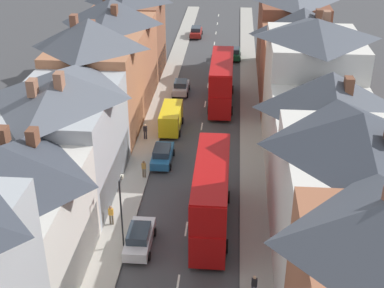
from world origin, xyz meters
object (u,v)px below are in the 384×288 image
object	(u,v)px
car_parked_left_b	(196,32)
pedestrian_far_left	(144,168)
car_far_grey	(139,238)
pedestrian_far_right	(145,131)
delivery_van	(171,118)
pedestrian_mid_right	(111,214)
pedestrian_mid_left	(254,285)
car_near_blue	(225,54)
double_decker_bus_mid_street	(221,81)
car_parked_left_a	(234,54)
car_near_silver	(181,87)
street_lamp	(121,208)
double_decker_bus_lead	(211,194)
car_parked_right_b	(162,155)

from	to	relation	value
car_parked_left_b	pedestrian_far_left	size ratio (longest dim) A/B	2.73
car_far_grey	pedestrian_far_right	size ratio (longest dim) A/B	2.76
delivery_van	pedestrian_mid_right	bearing A→B (deg)	-98.55
pedestrian_far_right	delivery_van	bearing A→B (deg)	48.37
car_far_grey	pedestrian_mid_left	world-z (taller)	pedestrian_mid_left
pedestrian_mid_left	pedestrian_far_left	distance (m)	16.63
car_far_grey	pedestrian_far_left	distance (m)	9.54
car_near_blue	car_parked_left_b	world-z (taller)	car_parked_left_b
double_decker_bus_mid_street	car_parked_left_a	bearing A→B (deg)	85.45
car_parked_left_a	car_far_grey	bearing A→B (deg)	-98.20
car_parked_left_b	car_far_grey	bearing A→B (deg)	-90.00
car_near_silver	car_parked_left_a	bearing A→B (deg)	65.48
pedestrian_mid_right	street_lamp	xyz separation A→B (m)	(1.40, -2.35, 2.21)
double_decker_bus_lead	street_lamp	distance (m)	6.72
car_near_blue	street_lamp	bearing A→B (deg)	-98.02
double_decker_bus_lead	car_parked_left_a	bearing A→B (deg)	88.13
double_decker_bus_lead	car_near_silver	world-z (taller)	double_decker_bus_lead
car_near_blue	car_near_silver	size ratio (longest dim) A/B	1.00
car_near_silver	car_parked_left_a	distance (m)	14.94
delivery_van	pedestrian_far_right	distance (m)	3.43
car_near_silver	car_parked_left_b	bearing A→B (deg)	90.00
double_decker_bus_lead	car_far_grey	xyz separation A→B (m)	(-4.89, -2.97, -1.98)
car_parked_left_b	pedestrian_mid_right	world-z (taller)	pedestrian_mid_right
street_lamp	pedestrian_mid_right	bearing A→B (deg)	120.75
double_decker_bus_mid_street	pedestrian_mid_left	bearing A→B (deg)	-84.34
pedestrian_mid_right	pedestrian_far_left	bearing A→B (deg)	79.26
car_parked_right_b	car_parked_left_a	bearing A→B (deg)	78.56
car_parked_left_b	street_lamp	distance (m)	53.96
car_parked_left_a	pedestrian_mid_right	xyz separation A→B (m)	(-8.75, -40.63, 0.21)
double_decker_bus_lead	car_near_blue	bearing A→B (deg)	89.99
pedestrian_mid_right	pedestrian_mid_left	bearing A→B (deg)	-32.94
pedestrian_mid_right	pedestrian_far_right	distance (m)	14.41
double_decker_bus_mid_street	car_near_blue	bearing A→B (deg)	89.97
car_far_grey	delivery_van	size ratio (longest dim) A/B	0.85
double_decker_bus_mid_street	pedestrian_mid_left	xyz separation A→B (m)	(3.07, -31.02, -1.78)
car_near_blue	car_parked_right_b	world-z (taller)	car_parked_right_b
double_decker_bus_mid_street	double_decker_bus_lead	bearing A→B (deg)	-90.00
car_parked_left_a	street_lamp	world-z (taller)	street_lamp
car_parked_left_a	car_far_grey	world-z (taller)	car_far_grey
pedestrian_mid_left	pedestrian_far_right	size ratio (longest dim) A/B	1.00
car_near_silver	car_far_grey	size ratio (longest dim) A/B	0.89
car_near_silver	pedestrian_mid_left	distance (m)	34.78
pedestrian_mid_left	pedestrian_mid_right	size ratio (longest dim) A/B	1.00
double_decker_bus_mid_street	car_near_blue	xyz separation A→B (m)	(0.01, 16.36, -2.00)
car_near_silver	pedestrian_far_right	distance (m)	12.84
car_parked_left_a	car_parked_right_b	xyz separation A→B (m)	(-6.20, -30.63, -0.01)
car_near_blue	car_parked_left_a	bearing A→B (deg)	3.12
car_near_blue	car_parked_left_b	bearing A→B (deg)	114.06
delivery_van	pedestrian_mid_left	xyz separation A→B (m)	(7.97, -23.78, -0.30)
car_parked_left_b	pedestrian_far_right	xyz separation A→B (m)	(-2.27, -37.13, 0.20)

